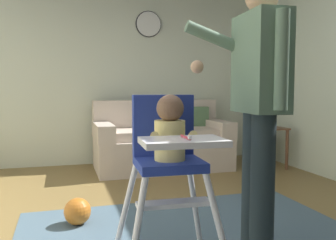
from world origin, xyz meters
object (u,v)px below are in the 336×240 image
sippy_cup (266,124)px  wall_clock (148,24)px  adult_standing (259,104)px  high_chair (169,146)px  couch (161,142)px  side_table (268,138)px  toy_ball (77,211)px

sippy_cup → wall_clock: bearing=147.2°
sippy_cup → adult_standing: bearing=-122.5°
high_chair → wall_clock: 3.30m
wall_clock → couch: bearing=-84.2°
couch → adult_standing: 2.65m
adult_standing → side_table: 2.68m
couch → adult_standing: size_ratio=1.03×
toy_ball → sippy_cup: size_ratio=2.01×
adult_standing → couch: bearing=-88.3°
couch → adult_standing: (-0.12, -2.58, 0.59)m
high_chair → toy_ball: (-0.47, 0.80, -0.59)m
couch → sippy_cup: size_ratio=16.77×
high_chair → wall_clock: (0.60, 3.01, 1.20)m
high_chair → side_table: bearing=140.8°
high_chair → wall_clock: size_ratio=2.78×
couch → toy_ball: (-1.12, -1.73, -0.23)m
high_chair → adult_standing: adult_standing is taller
high_chair → sippy_cup: bearing=141.2°
adult_standing → side_table: bearing=-118.7°
couch → sippy_cup: bearing=73.4°
couch → high_chair: bearing=-14.4°
toy_ball → wall_clock: (1.08, 2.21, 1.79)m
high_chair → adult_standing: size_ratio=0.61×
side_table → sippy_cup: sippy_cup is taller
wall_clock → sippy_cup: bearing=-32.8°
adult_standing → wall_clock: size_ratio=4.59×
adult_standing → side_table: (1.43, 2.20, -0.54)m
couch → high_chair: 2.64m
adult_standing → wall_clock: bearing=-87.0°
wall_clock → toy_ball: bearing=-116.0°
high_chair → sippy_cup: high_chair is taller
high_chair → toy_ball: bearing=-146.4°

